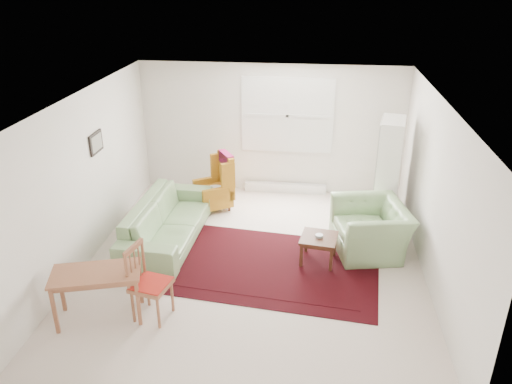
# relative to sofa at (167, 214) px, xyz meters

# --- Properties ---
(room) EXTENTS (5.04, 5.54, 2.51)m
(room) POSITION_rel_sofa_xyz_m (1.48, -0.33, 0.78)
(room) COLOR beige
(room) RESTS_ON ground
(rug) EXTENTS (3.37, 2.36, 0.03)m
(rug) POSITION_rel_sofa_xyz_m (1.72, -0.61, -0.46)
(rug) COLOR black
(rug) RESTS_ON ground
(sofa) EXTENTS (1.02, 2.41, 0.96)m
(sofa) POSITION_rel_sofa_xyz_m (0.00, 0.00, 0.00)
(sofa) COLOR #7EA26C
(sofa) RESTS_ON ground
(armchair) EXTENTS (1.26, 1.38, 0.92)m
(armchair) POSITION_rel_sofa_xyz_m (3.22, 0.07, -0.02)
(armchair) COLOR #7EA26C
(armchair) RESTS_ON ground
(wingback_chair) EXTENTS (0.86, 0.85, 1.05)m
(wingback_chair) POSITION_rel_sofa_xyz_m (0.49, 1.24, 0.04)
(wingback_chair) COLOR #AF741B
(wingback_chair) RESTS_ON ground
(coffee_table) EXTENTS (0.60, 0.60, 0.43)m
(coffee_table) POSITION_rel_sofa_xyz_m (2.43, -0.37, -0.26)
(coffee_table) COLOR #472416
(coffee_table) RESTS_ON ground
(stool) EXTENTS (0.42, 0.42, 0.44)m
(stool) POSITION_rel_sofa_xyz_m (0.56, 1.17, -0.26)
(stool) COLOR white
(stool) RESTS_ON ground
(cabinet) EXTENTS (0.51, 0.79, 1.82)m
(cabinet) POSITION_rel_sofa_xyz_m (3.56, 1.18, 0.43)
(cabinet) COLOR white
(cabinet) RESTS_ON ground
(desk) EXTENTS (1.18, 0.82, 0.68)m
(desk) POSITION_rel_sofa_xyz_m (-0.31, -2.03, -0.14)
(desk) COLOR #935A3B
(desk) RESTS_ON ground
(desk_chair) EXTENTS (0.53, 0.53, 1.01)m
(desk_chair) POSITION_rel_sofa_xyz_m (0.35, -1.93, 0.02)
(desk_chair) COLOR #935A3B
(desk_chair) RESTS_ON ground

